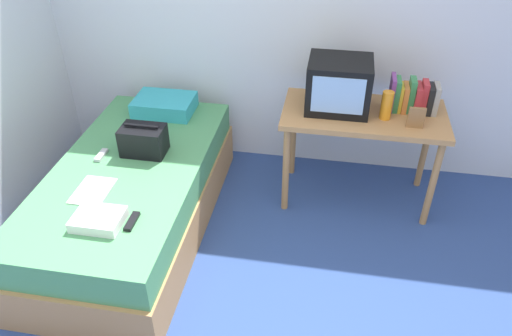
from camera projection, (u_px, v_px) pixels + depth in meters
wall_back at (293, 9)px, 3.68m from camera, size 5.20×0.10×2.60m
bed at (134, 198)px, 3.48m from camera, size 1.00×2.00×0.55m
desk at (363, 124)px, 3.55m from camera, size 1.16×0.60×0.76m
tv at (339, 85)px, 3.44m from camera, size 0.44×0.39×0.36m
water_bottle at (387, 105)px, 3.36m from camera, size 0.08×0.08×0.20m
book_row at (413, 97)px, 3.45m from camera, size 0.33×0.16×0.25m
picture_frame at (416, 118)px, 3.28m from camera, size 0.11×0.02×0.15m
pillow at (165, 105)px, 3.90m from camera, size 0.46×0.34×0.12m
handbag at (144, 140)px, 3.39m from camera, size 0.30×0.20×0.22m
magazine at (93, 191)px, 3.08m from camera, size 0.21×0.29×0.01m
remote_dark at (132, 221)px, 2.84m from camera, size 0.04×0.16×0.02m
remote_silver at (101, 155)px, 3.40m from camera, size 0.04×0.14×0.02m
folded_towel at (98, 219)px, 2.82m from camera, size 0.28×0.22×0.06m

